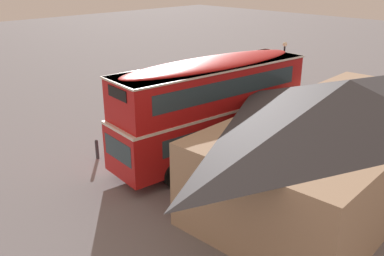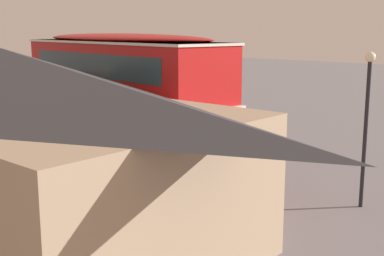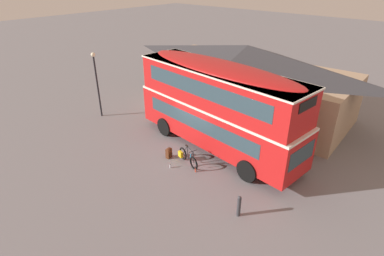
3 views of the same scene
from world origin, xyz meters
name	(u,v)px [view 2 (image 2 of 3)]	position (x,y,z in m)	size (l,w,h in m)	color
ground_plane	(151,165)	(0.00, 0.00, 0.00)	(120.00, 120.00, 0.00)	slate
double_decker_bus	(121,94)	(0.82, 0.65, 2.64)	(10.25, 3.50, 4.79)	black
touring_bicycle	(170,145)	(0.71, -1.64, 0.37)	(1.69, 0.66, 1.04)	black
backpack_on_ground	(194,150)	(-0.40, -1.88, 0.30)	(0.29, 0.34, 0.58)	#592D19
water_bottle_red_squeeze	(161,147)	(1.53, -1.94, 0.10)	(0.07, 0.07, 0.22)	#D84C33
water_bottle_clear_plastic	(192,150)	(0.33, -2.51, 0.10)	(0.07, 0.07, 0.22)	silver
street_lamp	(367,112)	(-7.63, -1.19, 2.70)	(0.28, 0.28, 4.34)	black
kerb_bollard	(132,124)	(4.82, -3.08, 0.50)	(0.16, 0.16, 0.97)	#333338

